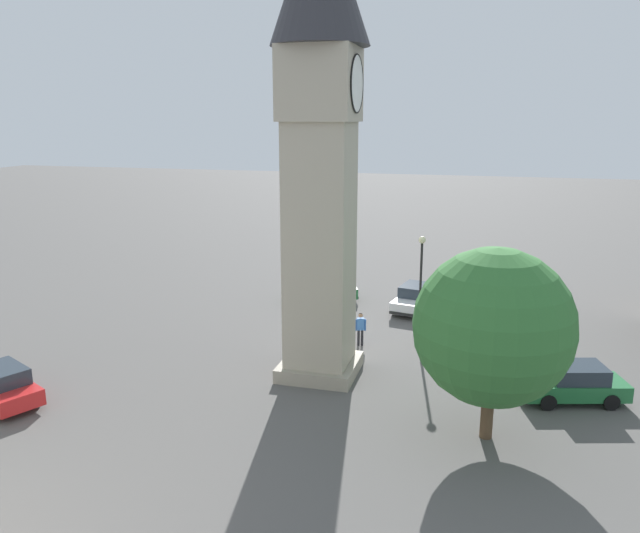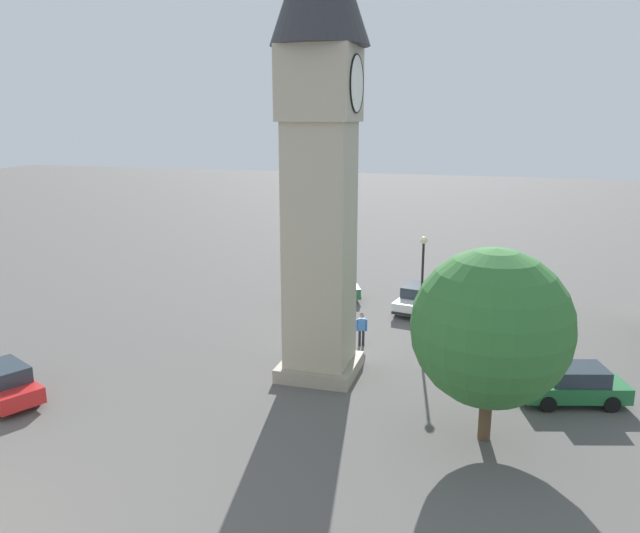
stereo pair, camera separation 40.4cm
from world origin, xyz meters
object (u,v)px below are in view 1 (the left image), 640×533
Objects in this scene: clock_tower at (320,106)px; car_red_corner at (322,289)px; car_silver_kerb at (415,298)px; car_white_side at (1,385)px; lamp_post at (421,273)px; tree at (493,327)px; car_blue_kerb at (573,383)px; pedestrian at (360,326)px.

clock_tower is 15.45m from car_red_corner.
car_silver_kerb and car_red_corner have the same top height.
car_silver_kerb is 21.92m from car_white_side.
lamp_post reaches higher than car_silver_kerb.
tree is (-14.65, -9.94, 3.37)m from car_red_corner.
lamp_post is at bearing -53.57° from car_white_side.
car_blue_kerb and car_silver_kerb have the same top height.
car_red_corner is (10.75, 2.77, -10.74)m from clock_tower.
car_white_side is 19.05m from tree.
lamp_post is at bearing 52.91° from car_blue_kerb.
pedestrian is 3.97m from lamp_post.
car_silver_kerb is 5.76m from car_red_corner.
car_red_corner is at bearing 49.10° from lamp_post.
lamp_post is at bearing -36.65° from clock_tower.
tree is (2.25, -18.61, 3.37)m from car_white_side.
car_silver_kerb is at bearing -16.68° from pedestrian.
lamp_post is (-5.67, -6.55, 2.85)m from car_red_corner.
tree reaches higher than car_white_side.
clock_tower reaches higher than lamp_post.
lamp_post reaches higher than car_red_corner.
car_blue_kerb is 0.81× the size of lamp_post.
tree reaches higher than car_silver_kerb.
tree is at bearing -159.28° from lamp_post.
lamp_post reaches higher than car_blue_kerb.
car_silver_kerb is at bearing 16.41° from tree.
tree is (-7.77, -6.15, 3.12)m from pedestrian.
pedestrian is at bearing -51.21° from car_white_side.
tree is 1.26× the size of lamp_post.
car_red_corner is at bearing 28.89° from pedestrian.
car_red_corner is at bearing 50.97° from car_blue_kerb.
car_red_corner is 0.82× the size of lamp_post.
clock_tower is at bearing 163.99° from car_silver_kerb.
lamp_post is at bearing -130.90° from car_red_corner.
clock_tower is 10.11m from lamp_post.
lamp_post is at bearing -66.27° from pedestrian.
car_silver_kerb is 0.80× the size of lamp_post.
car_blue_kerb is 0.99× the size of car_red_corner.
car_white_side is 2.63× the size of pedestrian.
clock_tower is 3.61× the size of lamp_post.
car_silver_kerb is 15.24m from tree.
car_red_corner is (10.74, 13.25, 0.00)m from car_blue_kerb.
car_blue_kerb is 0.64× the size of tree.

